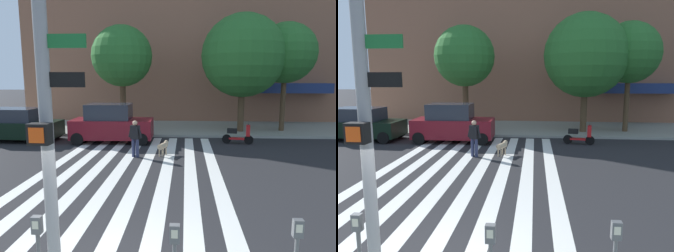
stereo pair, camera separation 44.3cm
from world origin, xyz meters
The scene contains 14 objects.
ground_plane centered at (0.00, 6.49, 0.00)m, with size 160.00×160.00×0.00m, color #232326.
sidewalk_far centered at (0.00, 15.99, 0.07)m, with size 80.00×6.00×0.15m, color gray.
crosswalk_stripes centered at (-0.58, 6.49, 0.00)m, with size 6.75×12.39×0.01m.
traffic_light_pole centered at (-0.42, -0.75, 3.52)m, with size 0.74×0.46×5.80m.
parking_meter_curbside centered at (-0.65, -0.71, 1.03)m, with size 0.14×0.11×1.36m.
parking_meter_third_along centered at (3.07, -0.60, 1.03)m, with size 0.14×0.11×1.36m.
parked_car_near_curb centered at (-7.84, 11.49, 0.89)m, with size 4.53×2.16×1.83m.
parked_car_behind_first centered at (-2.54, 11.49, 0.99)m, with size 4.38×2.05×2.10m.
parked_scooter centered at (4.26, 11.39, 0.48)m, with size 1.62×0.60×1.11m.
street_tree_nearest centered at (-2.60, 14.91, 4.84)m, with size 3.88×3.88×6.65m.
street_tree_middle centered at (4.95, 14.54, 4.82)m, with size 5.08×5.08×7.22m.
street_tree_further centered at (7.61, 14.89, 4.99)m, with size 3.73×3.73×6.73m.
pedestrian_dog_walker centered at (-0.73, 8.35, 0.93)m, with size 0.69×0.36×1.64m.
dog_on_leash centered at (0.48, 8.68, 0.44)m, with size 0.49×0.95×0.65m.
Camera 1 is at (1.47, -4.70, 3.47)m, focal length 32.52 mm.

